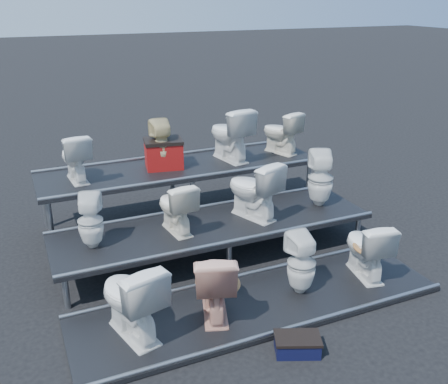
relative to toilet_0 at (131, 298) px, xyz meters
name	(u,v)px	position (x,y,z in m)	size (l,w,h in m)	color
ground	(215,254)	(1.43, 1.30, -0.48)	(80.00, 80.00, 0.00)	black
tier_front	(259,303)	(1.43, 0.00, -0.45)	(4.20, 1.20, 0.06)	black
tier_mid	(214,239)	(1.43, 1.30, -0.25)	(4.20, 1.20, 0.46)	black
tier_back	(182,192)	(1.43, 2.60, -0.05)	(4.20, 1.20, 0.86)	black
toilet_0	(131,298)	(0.00, 0.00, 0.00)	(0.47, 0.83, 0.85)	white
toilet_1	(214,282)	(0.89, 0.00, -0.03)	(0.44, 0.77, 0.78)	#DFA089
toilet_2	(301,263)	(1.97, 0.00, -0.06)	(0.33, 0.34, 0.73)	white
toilet_3	(366,248)	(2.89, 0.00, -0.05)	(0.41, 0.72, 0.74)	white
toilet_4	(90,221)	(-0.14, 1.30, 0.31)	(0.30, 0.31, 0.66)	white
toilet_5	(176,207)	(0.91, 1.30, 0.31)	(0.38, 0.66, 0.67)	white
toilet_6	(253,189)	(2.00, 1.30, 0.38)	(0.45, 0.78, 0.80)	white
toilet_7	(321,178)	(3.06, 1.30, 0.37)	(0.36, 0.36, 0.79)	white
toilet_8	(75,157)	(-0.09, 2.60, 0.71)	(0.38, 0.66, 0.67)	white
toilet_9	(162,145)	(1.15, 2.60, 0.74)	(0.33, 0.34, 0.73)	#CAB880
toilet_10	(230,134)	(2.24, 2.60, 0.79)	(0.46, 0.81, 0.83)	white
toilet_11	(281,132)	(3.14, 2.60, 0.72)	(0.38, 0.67, 0.69)	white
red_crate	(164,155)	(1.19, 2.65, 0.57)	(0.53, 0.42, 0.38)	maroon
step_stool	(297,346)	(1.42, -0.85, -0.41)	(0.43, 0.26, 0.15)	black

